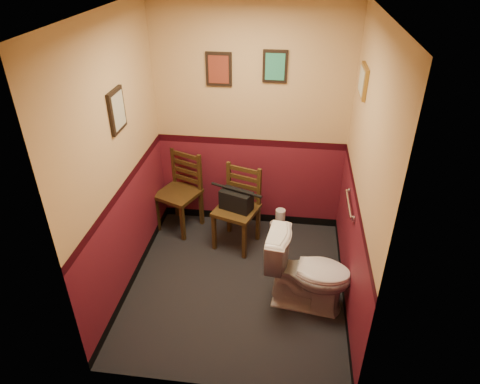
{
  "coord_description": "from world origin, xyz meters",
  "views": [
    {
      "loc": [
        0.47,
        -3.34,
        3.2
      ],
      "look_at": [
        0.0,
        0.25,
        1.0
      ],
      "focal_mm": 32.0,
      "sensor_mm": 36.0,
      "label": 1
    }
  ],
  "objects": [
    {
      "name": "floor",
      "position": [
        0.0,
        0.0,
        0.0
      ],
      "size": [
        2.2,
        2.4,
        0.0
      ],
      "primitive_type": "cube",
      "color": "black",
      "rests_on": "ground"
    },
    {
      "name": "ceiling",
      "position": [
        0.0,
        0.0,
        2.7
      ],
      "size": [
        2.2,
        2.4,
        0.0
      ],
      "primitive_type": "cube",
      "rotation": [
        3.14,
        0.0,
        0.0
      ],
      "color": "silver",
      "rests_on": "ground"
    },
    {
      "name": "wall_back",
      "position": [
        0.0,
        1.2,
        1.35
      ],
      "size": [
        2.2,
        0.0,
        2.7
      ],
      "primitive_type": "cube",
      "rotation": [
        1.57,
        0.0,
        0.0
      ],
      "color": "maroon",
      "rests_on": "ground"
    },
    {
      "name": "wall_front",
      "position": [
        0.0,
        -1.2,
        1.35
      ],
      "size": [
        2.2,
        0.0,
        2.7
      ],
      "primitive_type": "cube",
      "rotation": [
        -1.57,
        0.0,
        0.0
      ],
      "color": "maroon",
      "rests_on": "ground"
    },
    {
      "name": "wall_left",
      "position": [
        -1.1,
        0.0,
        1.35
      ],
      "size": [
        0.0,
        2.4,
        2.7
      ],
      "primitive_type": "cube",
      "rotation": [
        1.57,
        0.0,
        1.57
      ],
      "color": "maroon",
      "rests_on": "ground"
    },
    {
      "name": "wall_right",
      "position": [
        1.1,
        0.0,
        1.35
      ],
      "size": [
        0.0,
        2.4,
        2.7
      ],
      "primitive_type": "cube",
      "rotation": [
        1.57,
        0.0,
        -1.57
      ],
      "color": "maroon",
      "rests_on": "ground"
    },
    {
      "name": "grab_bar",
      "position": [
        1.07,
        0.25,
        0.95
      ],
      "size": [
        0.05,
        0.56,
        0.06
      ],
      "color": "silver",
      "rests_on": "wall_right"
    },
    {
      "name": "framed_print_back_a",
      "position": [
        -0.35,
        1.18,
        1.95
      ],
      "size": [
        0.28,
        0.04,
        0.36
      ],
      "color": "black",
      "rests_on": "wall_back"
    },
    {
      "name": "framed_print_back_b",
      "position": [
        0.25,
        1.18,
        2.0
      ],
      "size": [
        0.26,
        0.04,
        0.34
      ],
      "color": "black",
      "rests_on": "wall_back"
    },
    {
      "name": "framed_print_left",
      "position": [
        -1.08,
        0.1,
        1.85
      ],
      "size": [
        0.04,
        0.3,
        0.38
      ],
      "color": "black",
      "rests_on": "wall_left"
    },
    {
      "name": "framed_print_right",
      "position": [
        1.08,
        0.6,
        2.05
      ],
      "size": [
        0.04,
        0.34,
        0.28
      ],
      "color": "olive",
      "rests_on": "wall_right"
    },
    {
      "name": "toilet",
      "position": [
        0.72,
        -0.17,
        0.4
      ],
      "size": [
        0.88,
        0.56,
        0.81
      ],
      "primitive_type": "imported",
      "rotation": [
        0.0,
        0.0,
        1.44
      ],
      "color": "white",
      "rests_on": "floor"
    },
    {
      "name": "toilet_brush",
      "position": [
        0.98,
        -0.1,
        0.06
      ],
      "size": [
        0.11,
        0.11,
        0.39
      ],
      "color": "silver",
      "rests_on": "floor"
    },
    {
      "name": "chair_left",
      "position": [
        -0.83,
        0.99,
        0.49
      ],
      "size": [
        0.6,
        0.6,
        0.98
      ],
      "rotation": [
        0.0,
        0.0,
        -0.4
      ],
      "color": "#513818",
      "rests_on": "floor"
    },
    {
      "name": "chair_right",
      "position": [
        -0.09,
        0.74,
        0.48
      ],
      "size": [
        0.57,
        0.57,
        0.96
      ],
      "rotation": [
        0.0,
        0.0,
        -0.32
      ],
      "color": "#513818",
      "rests_on": "floor"
    },
    {
      "name": "handbag",
      "position": [
        -0.1,
        0.69,
        0.62
      ],
      "size": [
        0.4,
        0.3,
        0.26
      ],
      "rotation": [
        0.0,
        0.0,
        -0.36
      ],
      "color": "black",
      "rests_on": "chair_right"
    },
    {
      "name": "tp_stack",
      "position": [
        0.4,
        1.01,
        0.14
      ],
      "size": [
        0.25,
        0.15,
        0.33
      ],
      "color": "silver",
      "rests_on": "floor"
    }
  ]
}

